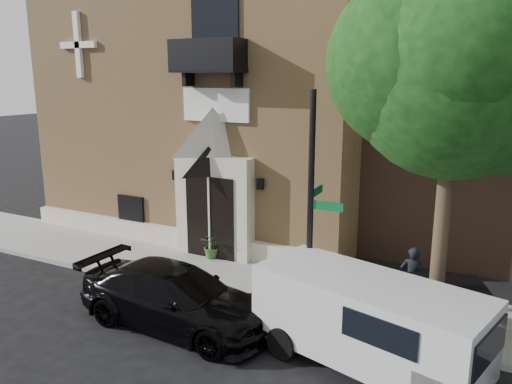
% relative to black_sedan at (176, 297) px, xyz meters
% --- Properties ---
extents(ground, '(120.00, 120.00, 0.00)m').
position_rel_black_sedan_xyz_m(ground, '(-0.50, 1.43, -0.71)').
color(ground, black).
rests_on(ground, ground).
extents(sidewalk, '(42.00, 3.00, 0.15)m').
position_rel_black_sedan_xyz_m(sidewalk, '(0.50, 2.93, -0.64)').
color(sidewalk, gray).
rests_on(sidewalk, ground).
extents(church, '(12.20, 11.01, 9.30)m').
position_rel_black_sedan_xyz_m(church, '(-3.49, 9.38, 3.92)').
color(church, tan).
rests_on(church, ground).
extents(street_tree_left, '(4.97, 4.38, 7.77)m').
position_rel_black_sedan_xyz_m(street_tree_left, '(5.53, 1.78, 5.15)').
color(street_tree_left, '#38281C').
rests_on(street_tree_left, sidewalk).
extents(black_sedan, '(4.99, 2.18, 1.43)m').
position_rel_black_sedan_xyz_m(black_sedan, '(0.00, 0.00, 0.00)').
color(black_sedan, black).
rests_on(black_sedan, ground).
extents(cargo_van, '(4.87, 2.94, 1.86)m').
position_rel_black_sedan_xyz_m(cargo_van, '(4.60, 0.25, 0.33)').
color(cargo_van, silver).
rests_on(cargo_van, ground).
extents(street_sign, '(0.85, 0.85, 5.33)m').
position_rel_black_sedan_xyz_m(street_sign, '(2.70, 1.65, 2.12)').
color(street_sign, black).
rests_on(street_sign, sidewalk).
extents(fire_hydrant, '(0.42, 0.33, 0.73)m').
position_rel_black_sedan_xyz_m(fire_hydrant, '(2.97, 1.89, -0.20)').
color(fire_hydrant, '#B41611').
rests_on(fire_hydrant, sidewalk).
extents(dumpster, '(2.05, 1.57, 1.18)m').
position_rel_black_sedan_xyz_m(dumpster, '(5.57, 2.22, 0.04)').
color(dumpster, '#0E3615').
rests_on(dumpster, sidewalk).
extents(planter, '(0.83, 0.75, 0.80)m').
position_rel_black_sedan_xyz_m(planter, '(-1.40, 3.86, -0.16)').
color(planter, '#38672B').
rests_on(planter, sidewalk).
extents(pedestrian_near, '(0.62, 0.44, 1.57)m').
position_rel_black_sedan_xyz_m(pedestrian_near, '(4.79, 3.15, 0.22)').
color(pedestrian_near, black).
rests_on(pedestrian_near, sidewalk).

